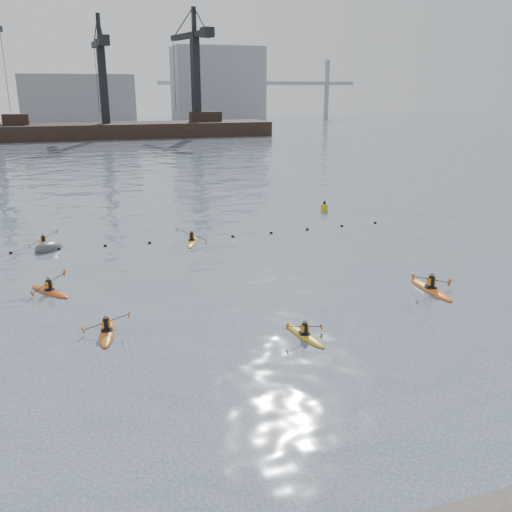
% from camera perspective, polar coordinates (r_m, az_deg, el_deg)
% --- Properties ---
extents(ground, '(400.00, 400.00, 0.00)m').
position_cam_1_polar(ground, '(18.89, 4.22, -16.17)').
color(ground, '#333E4B').
rests_on(ground, ground).
extents(float_line, '(33.24, 0.73, 0.24)m').
position_cam_1_polar(float_line, '(38.91, -8.97, 1.60)').
color(float_line, black).
rests_on(float_line, ground).
extents(barge_pier, '(72.00, 19.30, 29.50)m').
position_cam_1_polar(barge_pier, '(124.97, -15.54, 12.75)').
color(barge_pier, black).
rests_on(barge_pier, ground).
extents(skyline, '(141.00, 28.00, 22.00)m').
position_cam_1_polar(skyline, '(165.04, -15.63, 16.26)').
color(skyline, gray).
rests_on(skyline, ground).
extents(kayaker_0, '(2.16, 3.21, 1.11)m').
position_cam_1_polar(kayaker_0, '(25.06, -15.41, -7.66)').
color(kayaker_0, '#BF5612').
rests_on(kayaker_0, ground).
extents(kayaker_1, '(1.90, 2.89, 0.96)m').
position_cam_1_polar(kayaker_1, '(23.98, 5.13, -8.26)').
color(kayaker_1, gold).
rests_on(kayaker_1, ground).
extents(kayaker_2, '(2.36, 2.91, 1.11)m').
position_cam_1_polar(kayaker_2, '(30.83, -20.91, -3.44)').
color(kayaker_2, '#C24412').
rests_on(kayaker_2, ground).
extents(kayaker_3, '(2.15, 3.23, 1.22)m').
position_cam_1_polar(kayaker_3, '(38.40, -6.77, 1.59)').
color(kayaker_3, yellow).
rests_on(kayaker_3, ground).
extents(kayaker_4, '(2.48, 3.66, 1.25)m').
position_cam_1_polar(kayaker_4, '(30.54, 17.90, -3.28)').
color(kayaker_4, orange).
rests_on(kayaker_4, ground).
extents(kayaker_5, '(2.06, 3.05, 1.16)m').
position_cam_1_polar(kayaker_5, '(40.07, -21.44, 1.15)').
color(kayaker_5, '#C07B16').
rests_on(kayaker_5, ground).
extents(mooring_buoy, '(2.60, 2.78, 1.59)m').
position_cam_1_polar(mooring_buoy, '(39.02, -20.93, 0.65)').
color(mooring_buoy, '#424548').
rests_on(mooring_buoy, ground).
extents(nav_buoy, '(0.62, 0.62, 1.13)m').
position_cam_1_polar(nav_buoy, '(48.22, 7.20, 5.10)').
color(nav_buoy, gold).
rests_on(nav_buoy, ground).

